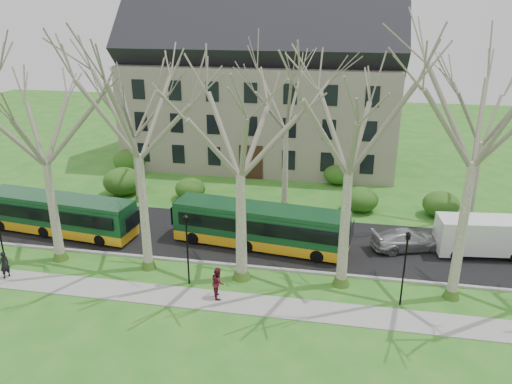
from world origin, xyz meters
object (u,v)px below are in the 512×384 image
bus_follow (260,226)px  pedestrian_b (218,282)px  van_a (483,237)px  sedan (407,240)px  pedestrian_a (4,265)px  bus_lead (59,214)px

bus_follow → pedestrian_b: bearing=-93.3°
van_a → sedan: bearing=175.5°
pedestrian_b → bus_follow: bearing=-31.8°
sedan → pedestrian_b: (-10.88, -7.89, 0.23)m
sedan → pedestrian_a: bearing=89.2°
van_a → pedestrian_b: van_a is taller
bus_follow → sedan: (9.66, 1.32, -0.77)m
bus_follow → pedestrian_a: size_ratio=6.96×
bus_follow → van_a: size_ratio=2.04×
pedestrian_a → van_a: bearing=127.4°
pedestrian_a → bus_lead: bearing=-157.4°
pedestrian_b → pedestrian_a: bearing=69.8°
bus_lead → pedestrian_a: 6.35m
bus_follow → van_a: 14.39m
bus_lead → pedestrian_a: bearing=-82.1°
bus_follow → van_a: (14.32, 1.44, -0.21)m
pedestrian_b → bus_lead: bearing=43.9°
sedan → pedestrian_a: 25.24m
sedan → pedestrian_b: pedestrian_b is taller
bus_lead → bus_follow: size_ratio=0.96×
bus_lead → pedestrian_a: (0.14, -6.33, -0.56)m
bus_lead → pedestrian_b: size_ratio=6.16×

